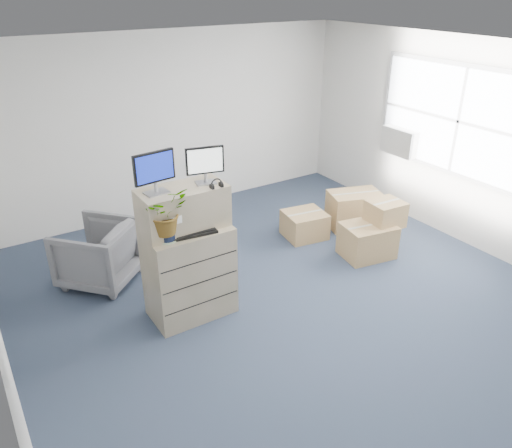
# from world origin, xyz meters

# --- Properties ---
(ground) EXTENTS (7.00, 7.00, 0.00)m
(ground) POSITION_xyz_m (0.00, 0.00, 0.00)
(ground) COLOR #243141
(ground) RESTS_ON ground
(wall_back) EXTENTS (6.00, 0.02, 2.80)m
(wall_back) POSITION_xyz_m (0.00, 3.51, 1.40)
(wall_back) COLOR silver
(wall_back) RESTS_ON ground
(wall_right) EXTENTS (0.02, 7.00, 2.80)m
(wall_right) POSITION_xyz_m (3.01, 0.00, 1.40)
(wall_right) COLOR silver
(wall_right) RESTS_ON ground
(window) EXTENTS (0.07, 2.72, 1.52)m
(window) POSITION_xyz_m (2.96, 0.50, 1.70)
(window) COLOR #9A9A9D
(window) RESTS_ON wall_right
(ac_unit) EXTENTS (0.24, 0.60, 0.40)m
(ac_unit) POSITION_xyz_m (2.87, 1.40, 1.20)
(ac_unit) COLOR silver
(ac_unit) RESTS_ON wall_right
(filing_cabinet_lower) EXTENTS (0.92, 0.56, 1.06)m
(filing_cabinet_lower) POSITION_xyz_m (-1.08, 0.70, 0.53)
(filing_cabinet_lower) COLOR gray
(filing_cabinet_lower) RESTS_ON ground
(filing_cabinet_upper) EXTENTS (0.91, 0.46, 0.46)m
(filing_cabinet_upper) POSITION_xyz_m (-1.08, 0.75, 1.29)
(filing_cabinet_upper) COLOR gray
(filing_cabinet_upper) RESTS_ON filing_cabinet_lower
(monitor_left) EXTENTS (0.44, 0.19, 0.43)m
(monitor_left) POSITION_xyz_m (-1.35, 0.75, 1.76)
(monitor_left) COLOR #99999E
(monitor_left) RESTS_ON filing_cabinet_upper
(monitor_right) EXTENTS (0.40, 0.20, 0.40)m
(monitor_right) POSITION_xyz_m (-0.81, 0.73, 1.74)
(monitor_right) COLOR #99999E
(monitor_right) RESTS_ON filing_cabinet_upper
(headphones) EXTENTS (0.13, 0.02, 0.13)m
(headphones) POSITION_xyz_m (-0.77, 0.56, 1.56)
(headphones) COLOR black
(headphones) RESTS_ON filing_cabinet_upper
(keyboard) EXTENTS (0.51, 0.26, 0.03)m
(keyboard) POSITION_xyz_m (-1.06, 0.57, 1.08)
(keyboard) COLOR black
(keyboard) RESTS_ON filing_cabinet_lower
(mouse) EXTENTS (0.10, 0.07, 0.03)m
(mouse) POSITION_xyz_m (-0.72, 0.63, 1.08)
(mouse) COLOR silver
(mouse) RESTS_ON filing_cabinet_lower
(water_bottle) EXTENTS (0.07, 0.07, 0.26)m
(water_bottle) POSITION_xyz_m (-1.03, 0.75, 1.20)
(water_bottle) COLOR #909498
(water_bottle) RESTS_ON filing_cabinet_lower
(phone_dock) EXTENTS (0.07, 0.06, 0.15)m
(phone_dock) POSITION_xyz_m (-1.10, 0.77, 1.12)
(phone_dock) COLOR silver
(phone_dock) RESTS_ON filing_cabinet_lower
(external_drive) EXTENTS (0.24, 0.19, 0.07)m
(external_drive) POSITION_xyz_m (-0.70, 0.79, 1.10)
(external_drive) COLOR black
(external_drive) RESTS_ON filing_cabinet_lower
(tissue_box) EXTENTS (0.27, 0.17, 0.09)m
(tissue_box) POSITION_xyz_m (-0.74, 0.84, 1.18)
(tissue_box) COLOR #4077DC
(tissue_box) RESTS_ON external_drive
(potted_plant) EXTENTS (0.50, 0.55, 0.46)m
(potted_plant) POSITION_xyz_m (-1.35, 0.58, 1.33)
(potted_plant) COLOR #A8BE99
(potted_plant) RESTS_ON filing_cabinet_lower
(office_chair) EXTENTS (1.15, 1.15, 0.86)m
(office_chair) POSITION_xyz_m (-1.75, 1.91, 0.43)
(office_chair) COLOR #5D5D62
(office_chair) RESTS_ON ground
(cardboard_boxes) EXTENTS (1.62, 1.53, 0.75)m
(cardboard_boxes) POSITION_xyz_m (1.67, 1.01, 0.27)
(cardboard_boxes) COLOR #9B744B
(cardboard_boxes) RESTS_ON ground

